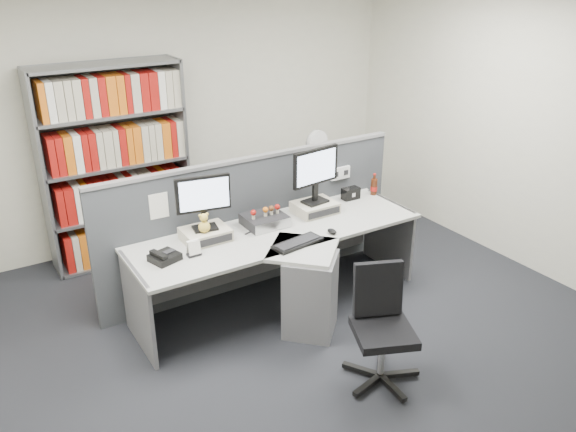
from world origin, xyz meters
TOP-DOWN VIEW (x-y plane):
  - ground at (0.00, 0.00)m, footprint 5.50×5.50m
  - room_shell at (0.00, 0.00)m, footprint 5.04×5.54m
  - partition at (0.00, 1.25)m, footprint 3.00×0.08m
  - desk at (0.00, 0.60)m, footprint 2.60×1.20m
  - monitor_riser_left at (-0.60, 0.98)m, footprint 0.38×0.31m
  - monitor_riser_right at (0.50, 0.98)m, footprint 0.38×0.31m
  - monitor_left at (-0.60, 0.98)m, footprint 0.45×0.18m
  - monitor_right at (0.50, 0.98)m, footprint 0.50×0.19m
  - desktop_pc at (-0.04, 0.98)m, footprint 0.36×0.32m
  - figurines at (-0.03, 0.96)m, footprint 0.29×0.05m
  - keyboard at (0.00, 0.50)m, footprint 0.46×0.23m
  - mouse at (0.36, 0.53)m, footprint 0.06×0.10m
  - desk_phone at (-1.03, 0.81)m, footprint 0.25×0.24m
  - desk_calendar at (-0.80, 0.77)m, footprint 0.11×0.08m
  - plush_toy at (-0.64, 0.92)m, footprint 0.10×0.10m
  - speaker at (0.98, 1.07)m, footprint 0.17×0.10m
  - cola_bottle at (1.25, 1.05)m, footprint 0.07×0.07m
  - shelving_unit at (-0.90, 2.44)m, footprint 1.41×0.40m
  - filing_cabinet at (1.20, 1.99)m, footprint 0.45×0.61m
  - desk_fan at (1.20, 1.99)m, footprint 0.28×0.16m
  - office_chair at (0.11, -0.45)m, footprint 0.58×0.59m

SIDE VIEW (x-z plane):
  - ground at x=0.00m, z-range 0.00..0.00m
  - filing_cabinet at x=1.20m, z-range 0.00..0.70m
  - desk at x=0.00m, z-range 0.10..0.82m
  - office_chair at x=0.11m, z-range 0.03..0.90m
  - partition at x=0.00m, z-range 0.01..1.29m
  - keyboard at x=0.00m, z-range 0.72..0.75m
  - mouse at x=0.36m, z-range 0.72..0.76m
  - desk_phone at x=-1.03m, z-range 0.71..0.80m
  - desktop_pc at x=-0.04m, z-range 0.72..0.81m
  - monitor_riser_left at x=-0.60m, z-range 0.72..0.82m
  - monitor_riser_right at x=0.50m, z-range 0.72..0.82m
  - desk_calendar at x=-0.80m, z-range 0.71..0.84m
  - speaker at x=0.98m, z-range 0.72..0.83m
  - cola_bottle at x=1.25m, z-range 0.69..0.91m
  - figurines at x=-0.03m, z-range 0.82..0.91m
  - plush_toy at x=-0.64m, z-range 0.81..0.98m
  - shelving_unit at x=-0.90m, z-range -0.02..1.98m
  - desk_fan at x=1.20m, z-range 0.76..1.22m
  - monitor_left at x=-0.60m, z-range 0.86..1.33m
  - monitor_right at x=0.50m, z-range 0.87..1.38m
  - room_shell at x=0.00m, z-range 0.43..3.15m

